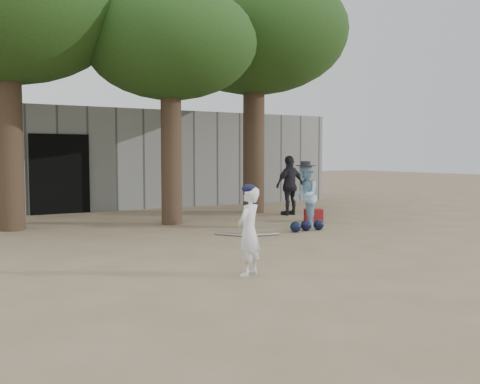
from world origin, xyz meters
TOP-DOWN VIEW (x-y plane):
  - ground at (0.00, 0.00)m, footprint 70.00×70.00m
  - boy_player at (-0.60, -1.31)m, footprint 0.53×0.48m
  - spectator_blue at (2.95, 2.13)m, footprint 0.84×0.87m
  - spectator_dark at (4.11, 4.36)m, footprint 0.99×0.51m
  - red_bag at (3.81, 2.93)m, footprint 0.52×0.47m
  - back_building at (-0.00, 10.33)m, footprint 16.00×5.24m
  - helmet_row at (2.64, 1.66)m, footprint 0.87×0.29m
  - bat_pile at (1.16, 1.71)m, footprint 1.11×0.77m
  - tree_row at (0.74, 5.02)m, footprint 11.40×5.80m

SIDE VIEW (x-z plane):
  - ground at x=0.00m, z-range 0.00..0.00m
  - bat_pile at x=1.16m, z-range 0.00..0.06m
  - helmet_row at x=2.64m, z-range 0.00..0.23m
  - red_bag at x=3.81m, z-range 0.00..0.30m
  - boy_player at x=-0.60m, z-range 0.00..1.20m
  - spectator_blue at x=2.95m, z-range 0.00..1.42m
  - spectator_dark at x=4.11m, z-range 0.00..1.61m
  - back_building at x=0.00m, z-range 0.00..3.00m
  - tree_row at x=0.74m, z-range 1.34..8.03m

